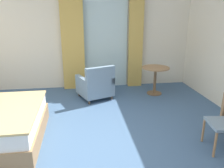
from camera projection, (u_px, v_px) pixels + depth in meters
ground at (86, 151)px, 3.40m from camera, size 6.60×6.81×0.10m
wall_back at (81, 38)px, 5.95m from camera, size 6.20×0.12×2.72m
balcony_glass_door at (104, 44)px, 6.00m from camera, size 1.24×0.02×2.39m
curtain_panel_left at (73, 44)px, 5.79m from camera, size 0.58×0.10×2.45m
curtain_panel_right at (136, 43)px, 6.01m from camera, size 0.38×0.10×2.45m
armchair_by_window at (96, 85)px, 5.31m from camera, size 0.93×0.95×0.83m
round_cafe_table at (155, 74)px, 5.57m from camera, size 0.68×0.68×0.70m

